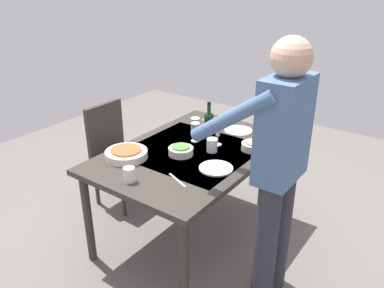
{
  "coord_description": "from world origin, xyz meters",
  "views": [
    {
      "loc": [
        2.12,
        1.53,
        1.99
      ],
      "look_at": [
        0.0,
        0.0,
        0.81
      ],
      "focal_mm": 36.39,
      "sensor_mm": 36.0,
      "label": 1
    }
  ],
  "objects_px": {
    "water_cup_far_left": "(195,124)",
    "dinner_plate_near": "(216,168)",
    "serving_bowl_pasta": "(126,154)",
    "side_bowl_bread": "(252,146)",
    "wine_bottle": "(209,125)",
    "water_cup_near_left": "(129,175)",
    "wine_glass_left": "(195,129)",
    "water_cup_near_right": "(212,145)",
    "person_server": "(277,164)",
    "wine_glass_right": "(218,132)",
    "dining_table": "(192,159)",
    "dinner_plate_far": "(238,131)",
    "side_bowl_salad": "(181,150)",
    "chair_near": "(114,148)"
  },
  "relations": [
    {
      "from": "wine_glass_right",
      "to": "water_cup_near_left",
      "type": "relative_size",
      "value": 1.56
    },
    {
      "from": "chair_near",
      "to": "water_cup_near_right",
      "type": "bearing_deg",
      "value": 92.13
    },
    {
      "from": "wine_glass_right",
      "to": "dinner_plate_far",
      "type": "distance_m",
      "value": 0.35
    },
    {
      "from": "wine_glass_right",
      "to": "water_cup_far_left",
      "type": "relative_size",
      "value": 1.37
    },
    {
      "from": "serving_bowl_pasta",
      "to": "wine_glass_left",
      "type": "bearing_deg",
      "value": 156.88
    },
    {
      "from": "wine_glass_right",
      "to": "side_bowl_salad",
      "type": "height_order",
      "value": "wine_glass_right"
    },
    {
      "from": "wine_glass_left",
      "to": "dinner_plate_far",
      "type": "bearing_deg",
      "value": 154.94
    },
    {
      "from": "chair_near",
      "to": "side_bowl_bread",
      "type": "relative_size",
      "value": 5.69
    },
    {
      "from": "wine_glass_right",
      "to": "side_bowl_bread",
      "type": "distance_m",
      "value": 0.28
    },
    {
      "from": "wine_glass_left",
      "to": "water_cup_near_left",
      "type": "distance_m",
      "value": 0.76
    },
    {
      "from": "water_cup_near_right",
      "to": "water_cup_far_left",
      "type": "relative_size",
      "value": 0.92
    },
    {
      "from": "water_cup_near_left",
      "to": "chair_near",
      "type": "bearing_deg",
      "value": -127.39
    },
    {
      "from": "water_cup_near_left",
      "to": "dinner_plate_far",
      "type": "relative_size",
      "value": 0.42
    },
    {
      "from": "wine_glass_left",
      "to": "water_cup_near_right",
      "type": "height_order",
      "value": "wine_glass_left"
    },
    {
      "from": "water_cup_near_right",
      "to": "water_cup_far_left",
      "type": "distance_m",
      "value": 0.43
    },
    {
      "from": "wine_bottle",
      "to": "water_cup_near_right",
      "type": "distance_m",
      "value": 0.27
    },
    {
      "from": "chair_near",
      "to": "side_bowl_salad",
      "type": "relative_size",
      "value": 5.06
    },
    {
      "from": "wine_bottle",
      "to": "water_cup_far_left",
      "type": "relative_size",
      "value": 2.69
    },
    {
      "from": "dining_table",
      "to": "side_bowl_salad",
      "type": "relative_size",
      "value": 8.29
    },
    {
      "from": "chair_near",
      "to": "wine_glass_left",
      "type": "height_order",
      "value": "chair_near"
    },
    {
      "from": "dining_table",
      "to": "water_cup_far_left",
      "type": "distance_m",
      "value": 0.41
    },
    {
      "from": "water_cup_far_left",
      "to": "dinner_plate_near",
      "type": "xyz_separation_m",
      "value": [
        0.48,
        0.51,
        -0.05
      ]
    },
    {
      "from": "water_cup_near_right",
      "to": "side_bowl_bread",
      "type": "height_order",
      "value": "water_cup_near_right"
    },
    {
      "from": "serving_bowl_pasta",
      "to": "side_bowl_salad",
      "type": "height_order",
      "value": "same"
    },
    {
      "from": "person_server",
      "to": "wine_glass_right",
      "type": "distance_m",
      "value": 0.78
    },
    {
      "from": "wine_bottle",
      "to": "water_cup_near_left",
      "type": "distance_m",
      "value": 0.88
    },
    {
      "from": "wine_glass_left",
      "to": "dinner_plate_near",
      "type": "xyz_separation_m",
      "value": [
        0.3,
        0.38,
        -0.1
      ]
    },
    {
      "from": "serving_bowl_pasta",
      "to": "side_bowl_bread",
      "type": "distance_m",
      "value": 0.92
    },
    {
      "from": "serving_bowl_pasta",
      "to": "side_bowl_bread",
      "type": "xyz_separation_m",
      "value": [
        -0.64,
        0.66,
        0.0
      ]
    },
    {
      "from": "dinner_plate_near",
      "to": "wine_glass_left",
      "type": "bearing_deg",
      "value": -127.79
    },
    {
      "from": "wine_glass_left",
      "to": "water_cup_near_left",
      "type": "bearing_deg",
      "value": 2.27
    },
    {
      "from": "wine_bottle",
      "to": "water_cup_near_left",
      "type": "relative_size",
      "value": 3.05
    },
    {
      "from": "wine_glass_right",
      "to": "water_cup_near_right",
      "type": "xyz_separation_m",
      "value": [
        0.12,
        0.03,
        -0.05
      ]
    },
    {
      "from": "wine_bottle",
      "to": "water_cup_near_left",
      "type": "height_order",
      "value": "wine_bottle"
    },
    {
      "from": "water_cup_near_left",
      "to": "water_cup_near_right",
      "type": "distance_m",
      "value": 0.7
    },
    {
      "from": "dining_table",
      "to": "water_cup_near_left",
      "type": "bearing_deg",
      "value": -4.44
    },
    {
      "from": "water_cup_near_right",
      "to": "wine_glass_left",
      "type": "bearing_deg",
      "value": -111.51
    },
    {
      "from": "side_bowl_salad",
      "to": "dinner_plate_far",
      "type": "relative_size",
      "value": 0.78
    },
    {
      "from": "person_server",
      "to": "wine_glass_right",
      "type": "height_order",
      "value": "person_server"
    },
    {
      "from": "water_cup_far_left",
      "to": "wine_bottle",
      "type": "bearing_deg",
      "value": 70.59
    },
    {
      "from": "water_cup_far_left",
      "to": "chair_near",
      "type": "bearing_deg",
      "value": -66.16
    },
    {
      "from": "serving_bowl_pasta",
      "to": "chair_near",
      "type": "bearing_deg",
      "value": -125.07
    },
    {
      "from": "wine_bottle",
      "to": "wine_glass_left",
      "type": "bearing_deg",
      "value": -20.84
    },
    {
      "from": "wine_bottle",
      "to": "water_cup_near_left",
      "type": "xyz_separation_m",
      "value": [
        0.88,
        -0.02,
        -0.06
      ]
    },
    {
      "from": "wine_bottle",
      "to": "dinner_plate_near",
      "type": "distance_m",
      "value": 0.55
    },
    {
      "from": "water_cup_near_right",
      "to": "wine_bottle",
      "type": "bearing_deg",
      "value": -140.74
    },
    {
      "from": "dining_table",
      "to": "water_cup_near_right",
      "type": "xyz_separation_m",
      "value": [
        -0.07,
        0.13,
        0.12
      ]
    },
    {
      "from": "wine_glass_left",
      "to": "side_bowl_salad",
      "type": "bearing_deg",
      "value": 12.31
    },
    {
      "from": "serving_bowl_pasta",
      "to": "dining_table",
      "type": "bearing_deg",
      "value": 141.28
    },
    {
      "from": "water_cup_near_right",
      "to": "serving_bowl_pasta",
      "type": "distance_m",
      "value": 0.62
    }
  ]
}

